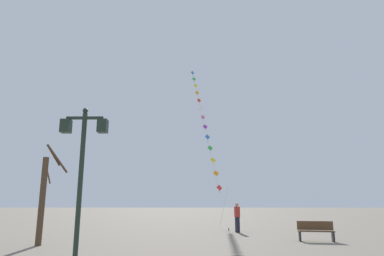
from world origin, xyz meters
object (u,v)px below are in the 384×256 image
object	(u,v)px
twin_lantern_lamp_post	(82,154)
kite_flyer	(237,217)
kite_train	(204,123)
park_bench	(316,231)
bare_tree	(44,195)

from	to	relation	value
twin_lantern_lamp_post	kite_flyer	size ratio (longest dim) A/B	2.65
kite_train	park_bench	xyz separation A→B (m)	(4.73, -12.73, -8.10)
kite_flyer	bare_tree	distance (m)	10.92
kite_train	bare_tree	world-z (taller)	kite_train
twin_lantern_lamp_post	kite_train	bearing A→B (deg)	77.94
kite_flyer	park_bench	size ratio (longest dim) A/B	1.03
twin_lantern_lamp_post	park_bench	distance (m)	11.20
kite_train	park_bench	size ratio (longest dim) A/B	9.64
kite_flyer	park_bench	bearing A→B (deg)	-158.14
bare_tree	kite_flyer	bearing A→B (deg)	34.40
twin_lantern_lamp_post	park_bench	xyz separation A→B (m)	(8.81, 6.37, -2.70)
kite_flyer	twin_lantern_lamp_post	bearing A→B (deg)	140.51
park_bench	twin_lantern_lamp_post	bearing A→B (deg)	-133.52
bare_tree	kite_train	bearing A→B (deg)	63.06
twin_lantern_lamp_post	bare_tree	xyz separation A→B (m)	(-3.18, 4.81, -1.10)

